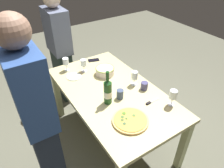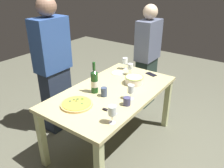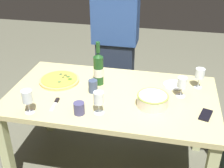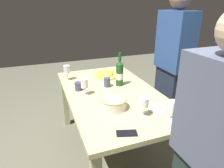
{
  "view_description": "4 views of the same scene",
  "coord_description": "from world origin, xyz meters",
  "px_view_note": "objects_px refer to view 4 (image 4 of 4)",
  "views": [
    {
      "loc": [
        -1.48,
        0.96,
        2.11
      ],
      "look_at": [
        0.0,
        0.0,
        0.84
      ],
      "focal_mm": 33.09,
      "sensor_mm": 36.0,
      "label": 1
    },
    {
      "loc": [
        -1.9,
        -1.36,
        1.96
      ],
      "look_at": [
        0.0,
        0.0,
        0.84
      ],
      "focal_mm": 36.61,
      "sensor_mm": 36.0,
      "label": 2
    },
    {
      "loc": [
        0.4,
        -1.89,
        1.9
      ],
      "look_at": [
        0.0,
        0.0,
        0.84
      ],
      "focal_mm": 46.67,
      "sensor_mm": 36.0,
      "label": 3
    },
    {
      "loc": [
        1.72,
        -0.65,
        1.59
      ],
      "look_at": [
        0.0,
        0.0,
        0.84
      ],
      "focal_mm": 31.86,
      "sensor_mm": 36.0,
      "label": 4
    }
  ],
  "objects_px": {
    "dining_table": "(112,100)",
    "person_guest_left": "(212,161)",
    "pizza": "(107,75)",
    "side_plate": "(157,109)",
    "serving_bowl": "(114,103)",
    "wine_glass_by_bottle": "(173,107)",
    "person_host": "(172,66)",
    "cup_amber": "(78,86)",
    "cup_ceramic": "(107,82)",
    "pizza_knife": "(83,82)",
    "wine_bottle": "(120,73)",
    "wine_glass_near_pizza": "(144,103)",
    "wine_glass_far_right": "(67,70)",
    "wine_glass_far_left": "(84,84)",
    "cell_phone": "(127,133)"
  },
  "relations": [
    {
      "from": "person_host",
      "to": "cup_amber",
      "type": "bearing_deg",
      "value": -11.01
    },
    {
      "from": "pizza",
      "to": "person_host",
      "type": "xyz_separation_m",
      "value": [
        0.33,
        0.71,
        0.13
      ]
    },
    {
      "from": "serving_bowl",
      "to": "wine_glass_by_bottle",
      "type": "relative_size",
      "value": 1.37
    },
    {
      "from": "dining_table",
      "to": "cup_ceramic",
      "type": "distance_m",
      "value": 0.21
    },
    {
      "from": "wine_glass_near_pizza",
      "to": "wine_glass_far_right",
      "type": "bearing_deg",
      "value": -156.67
    },
    {
      "from": "person_host",
      "to": "pizza",
      "type": "bearing_deg",
      "value": -34.79
    },
    {
      "from": "wine_glass_by_bottle",
      "to": "side_plate",
      "type": "xyz_separation_m",
      "value": [
        -0.19,
        -0.01,
        -0.11
      ]
    },
    {
      "from": "pizza",
      "to": "serving_bowl",
      "type": "height_order",
      "value": "serving_bowl"
    },
    {
      "from": "cup_ceramic",
      "to": "side_plate",
      "type": "xyz_separation_m",
      "value": [
        0.62,
        0.24,
        -0.05
      ]
    },
    {
      "from": "serving_bowl",
      "to": "wine_glass_by_bottle",
      "type": "bearing_deg",
      "value": 46.21
    },
    {
      "from": "dining_table",
      "to": "person_host",
      "type": "bearing_deg",
      "value": 99.57
    },
    {
      "from": "pizza_knife",
      "to": "wine_glass_far_left",
      "type": "bearing_deg",
      "value": -8.58
    },
    {
      "from": "cell_phone",
      "to": "serving_bowl",
      "type": "bearing_deg",
      "value": -170.06
    },
    {
      "from": "dining_table",
      "to": "wine_glass_near_pizza",
      "type": "height_order",
      "value": "wine_glass_near_pizza"
    },
    {
      "from": "serving_bowl",
      "to": "cup_ceramic",
      "type": "relative_size",
      "value": 2.22
    },
    {
      "from": "pizza",
      "to": "wine_glass_near_pizza",
      "type": "relative_size",
      "value": 2.09
    },
    {
      "from": "wine_glass_far_right",
      "to": "person_guest_left",
      "type": "bearing_deg",
      "value": 17.35
    },
    {
      "from": "wine_bottle",
      "to": "person_host",
      "type": "distance_m",
      "value": 0.68
    },
    {
      "from": "dining_table",
      "to": "cup_ceramic",
      "type": "height_order",
      "value": "cup_ceramic"
    },
    {
      "from": "wine_glass_far_right",
      "to": "cell_phone",
      "type": "relative_size",
      "value": 1.22
    },
    {
      "from": "serving_bowl",
      "to": "person_guest_left",
      "type": "distance_m",
      "value": 0.85
    },
    {
      "from": "wine_bottle",
      "to": "pizza_knife",
      "type": "bearing_deg",
      "value": -123.15
    },
    {
      "from": "pizza",
      "to": "side_plate",
      "type": "relative_size",
      "value": 1.91
    },
    {
      "from": "pizza_knife",
      "to": "person_guest_left",
      "type": "xyz_separation_m",
      "value": [
        1.51,
        0.36,
        0.05
      ]
    },
    {
      "from": "wine_glass_far_left",
      "to": "wine_glass_far_right",
      "type": "height_order",
      "value": "wine_glass_far_right"
    },
    {
      "from": "wine_glass_by_bottle",
      "to": "side_plate",
      "type": "relative_size",
      "value": 0.95
    },
    {
      "from": "serving_bowl",
      "to": "person_guest_left",
      "type": "relative_size",
      "value": 0.14
    },
    {
      "from": "cell_phone",
      "to": "person_guest_left",
      "type": "height_order",
      "value": "person_guest_left"
    },
    {
      "from": "person_guest_left",
      "to": "person_host",
      "type": "bearing_deg",
      "value": -35.18
    },
    {
      "from": "dining_table",
      "to": "wine_bottle",
      "type": "height_order",
      "value": "wine_bottle"
    },
    {
      "from": "pizza",
      "to": "person_host",
      "type": "distance_m",
      "value": 0.79
    },
    {
      "from": "serving_bowl",
      "to": "cup_amber",
      "type": "relative_size",
      "value": 2.6
    },
    {
      "from": "wine_glass_by_bottle",
      "to": "pizza_knife",
      "type": "distance_m",
      "value": 1.14
    },
    {
      "from": "pizza",
      "to": "wine_glass_far_right",
      "type": "distance_m",
      "value": 0.49
    },
    {
      "from": "person_guest_left",
      "to": "cup_amber",
      "type": "bearing_deg",
      "value": 11.91
    },
    {
      "from": "pizza",
      "to": "cup_ceramic",
      "type": "bearing_deg",
      "value": -19.12
    },
    {
      "from": "wine_glass_by_bottle",
      "to": "person_guest_left",
      "type": "height_order",
      "value": "person_guest_left"
    },
    {
      "from": "serving_bowl",
      "to": "wine_glass_by_bottle",
      "type": "xyz_separation_m",
      "value": [
        0.34,
        0.35,
        0.07
      ]
    },
    {
      "from": "serving_bowl",
      "to": "side_plate",
      "type": "height_order",
      "value": "serving_bowl"
    },
    {
      "from": "person_host",
      "to": "wine_bottle",
      "type": "bearing_deg",
      "value": -9.83
    },
    {
      "from": "cell_phone",
      "to": "person_host",
      "type": "xyz_separation_m",
      "value": [
        -0.83,
        0.97,
        0.14
      ]
    },
    {
      "from": "cup_amber",
      "to": "side_plate",
      "type": "height_order",
      "value": "cup_amber"
    },
    {
      "from": "wine_glass_by_bottle",
      "to": "wine_bottle",
      "type": "bearing_deg",
      "value": -172.43
    },
    {
      "from": "dining_table",
      "to": "pizza",
      "type": "bearing_deg",
      "value": 167.06
    },
    {
      "from": "cup_amber",
      "to": "dining_table",
      "type": "bearing_deg",
      "value": 61.63
    },
    {
      "from": "dining_table",
      "to": "pizza_knife",
      "type": "distance_m",
      "value": 0.45
    },
    {
      "from": "dining_table",
      "to": "person_guest_left",
      "type": "xyz_separation_m",
      "value": [
        1.13,
        0.15,
        0.14
      ]
    },
    {
      "from": "wine_glass_far_left",
      "to": "side_plate",
      "type": "relative_size",
      "value": 0.96
    },
    {
      "from": "pizza",
      "to": "side_plate",
      "type": "distance_m",
      "value": 0.95
    },
    {
      "from": "pizza",
      "to": "wine_glass_near_pizza",
      "type": "xyz_separation_m",
      "value": [
        0.99,
        -0.03,
        0.1
      ]
    }
  ]
}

